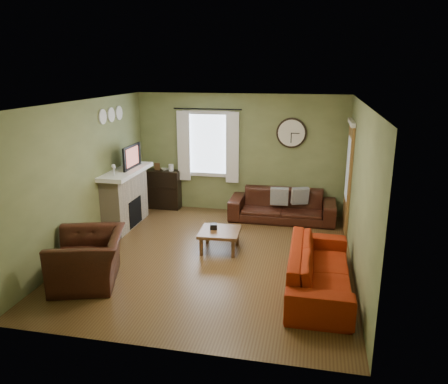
% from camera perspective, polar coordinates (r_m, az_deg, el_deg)
% --- Properties ---
extents(floor, '(4.60, 5.20, 0.00)m').
position_cam_1_polar(floor, '(7.56, -1.38, -8.45)').
color(floor, '#53391E').
rests_on(floor, ground).
extents(ceiling, '(4.60, 5.20, 0.00)m').
position_cam_1_polar(ceiling, '(6.91, -1.52, 11.59)').
color(ceiling, white).
rests_on(ceiling, ground).
extents(wall_left, '(0.00, 5.20, 2.60)m').
position_cam_1_polar(wall_left, '(7.96, -17.79, 1.93)').
color(wall_left, olive).
rests_on(wall_left, ground).
extents(wall_right, '(0.00, 5.20, 2.60)m').
position_cam_1_polar(wall_right, '(6.98, 17.25, 0.08)').
color(wall_right, olive).
rests_on(wall_right, ground).
extents(wall_back, '(4.60, 0.00, 2.60)m').
position_cam_1_polar(wall_back, '(9.61, 2.11, 4.99)').
color(wall_back, olive).
rests_on(wall_back, ground).
extents(wall_front, '(4.60, 0.00, 2.60)m').
position_cam_1_polar(wall_front, '(4.76, -8.66, -6.74)').
color(wall_front, olive).
rests_on(wall_front, ground).
extents(fireplace, '(0.40, 1.40, 1.10)m').
position_cam_1_polar(fireplace, '(9.05, -12.77, -0.99)').
color(fireplace, tan).
rests_on(fireplace, floor).
extents(firebox, '(0.04, 0.60, 0.55)m').
position_cam_1_polar(firebox, '(9.05, -11.57, -2.58)').
color(firebox, black).
rests_on(firebox, fireplace).
extents(mantel, '(0.58, 1.60, 0.08)m').
position_cam_1_polar(mantel, '(8.89, -12.82, 2.64)').
color(mantel, white).
rests_on(mantel, fireplace).
extents(tv, '(0.08, 0.60, 0.35)m').
position_cam_1_polar(tv, '(8.97, -12.40, 4.19)').
color(tv, black).
rests_on(tv, mantel).
extents(tv_screen, '(0.02, 0.62, 0.36)m').
position_cam_1_polar(tv_screen, '(8.93, -11.95, 4.52)').
color(tv_screen, '#994C3F').
rests_on(tv_screen, mantel).
extents(medallion_left, '(0.28, 0.28, 0.03)m').
position_cam_1_polar(medallion_left, '(8.49, -15.57, 9.46)').
color(medallion_left, white).
rests_on(medallion_left, wall_left).
extents(medallion_mid, '(0.28, 0.28, 0.03)m').
position_cam_1_polar(medallion_mid, '(8.80, -14.53, 9.74)').
color(medallion_mid, white).
rests_on(medallion_mid, wall_left).
extents(medallion_right, '(0.28, 0.28, 0.03)m').
position_cam_1_polar(medallion_right, '(9.11, -13.56, 10.00)').
color(medallion_right, white).
rests_on(medallion_right, wall_left).
extents(window_pane, '(1.00, 0.02, 1.30)m').
position_cam_1_polar(window_pane, '(9.70, -2.00, 6.29)').
color(window_pane, silver).
rests_on(window_pane, wall_back).
extents(curtain_rod, '(0.03, 0.03, 1.50)m').
position_cam_1_polar(curtain_rod, '(9.50, -2.19, 10.77)').
color(curtain_rod, black).
rests_on(curtain_rod, wall_back).
extents(curtain_left, '(0.28, 0.04, 1.55)m').
position_cam_1_polar(curtain_left, '(9.76, -5.29, 5.99)').
color(curtain_left, white).
rests_on(curtain_left, wall_back).
extents(curtain_right, '(0.28, 0.04, 1.55)m').
position_cam_1_polar(curtain_right, '(9.50, 1.10, 5.78)').
color(curtain_right, white).
rests_on(curtain_right, wall_back).
extents(wall_clock, '(0.64, 0.06, 0.64)m').
position_cam_1_polar(wall_clock, '(9.36, 8.80, 7.62)').
color(wall_clock, white).
rests_on(wall_clock, wall_back).
extents(door, '(0.05, 0.90, 2.10)m').
position_cam_1_polar(door, '(8.83, 15.92, 1.73)').
color(door, brown).
rests_on(door, floor).
extents(bookshelf, '(0.75, 0.32, 0.89)m').
position_cam_1_polar(bookshelf, '(10.07, -7.84, 0.35)').
color(bookshelf, black).
rests_on(bookshelf, floor).
extents(book, '(0.27, 0.28, 0.02)m').
position_cam_1_polar(book, '(10.04, -8.16, 3.33)').
color(book, brown).
rests_on(book, bookshelf).
extents(sofa_brown, '(2.20, 0.86, 0.64)m').
position_cam_1_polar(sofa_brown, '(9.29, 7.60, -1.76)').
color(sofa_brown, black).
rests_on(sofa_brown, floor).
extents(pillow_left, '(0.37, 0.22, 0.35)m').
position_cam_1_polar(pillow_left, '(9.23, 9.90, -0.50)').
color(pillow_left, gray).
rests_on(pillow_left, sofa_brown).
extents(pillow_right, '(0.38, 0.13, 0.37)m').
position_cam_1_polar(pillow_right, '(9.13, 7.24, -0.56)').
color(pillow_right, gray).
rests_on(pillow_right, sofa_brown).
extents(sofa_red, '(0.87, 2.21, 0.65)m').
position_cam_1_polar(sofa_red, '(6.55, 12.37, -9.77)').
color(sofa_red, maroon).
rests_on(sofa_red, floor).
extents(armchair, '(1.32, 1.41, 0.75)m').
position_cam_1_polar(armchair, '(6.89, -17.30, -8.33)').
color(armchair, black).
rests_on(armchair, floor).
extents(coffee_table, '(0.73, 0.73, 0.37)m').
position_cam_1_polar(coffee_table, '(7.76, -0.55, -6.32)').
color(coffee_table, brown).
rests_on(coffee_table, floor).
extents(tissue_box, '(0.15, 0.15, 0.10)m').
position_cam_1_polar(tissue_box, '(7.74, -1.37, -4.65)').
color(tissue_box, black).
rests_on(tissue_box, coffee_table).
extents(wine_glass_a, '(0.08, 0.08, 0.21)m').
position_cam_1_polar(wine_glass_a, '(8.39, -14.21, 2.81)').
color(wine_glass_a, white).
rests_on(wine_glass_a, mantel).
extents(wine_glass_b, '(0.07, 0.07, 0.19)m').
position_cam_1_polar(wine_glass_b, '(8.41, -14.14, 2.75)').
color(wine_glass_b, white).
rests_on(wine_glass_b, mantel).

